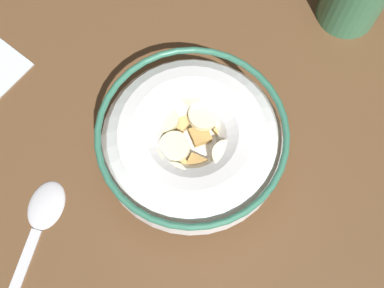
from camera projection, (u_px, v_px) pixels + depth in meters
The scene contains 3 objects.
ground_plane at pixel (192, 157), 46.36cm from camera, with size 113.28×113.28×2.00cm, color brown.
cereal_bowl at pixel (192, 143), 42.24cm from camera, with size 16.88×16.88×6.27cm.
spoon at pixel (40, 220), 42.90cm from camera, with size 11.33×11.97×0.80cm.
Camera 1 is at (-12.11, 7.59, 43.12)cm, focal length 43.32 mm.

